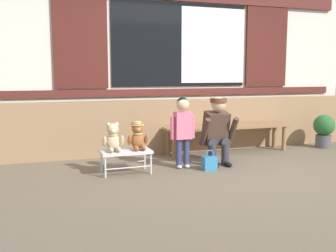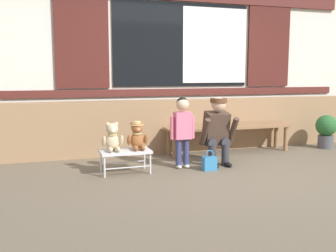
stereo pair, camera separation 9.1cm
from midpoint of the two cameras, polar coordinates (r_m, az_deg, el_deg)
The scene contains 11 objects.
ground_plane at distance 5.21m, azimuth 9.43°, elevation -6.49°, with size 60.00×60.00×0.00m, color brown.
brick_low_wall at distance 6.40m, azimuth 3.70°, elevation 0.15°, with size 6.55×0.25×0.85m, color #997551.
shop_facade at distance 6.86m, azimuth 2.23°, elevation 12.75°, with size 6.68×0.26×3.74m.
wooden_bench_long at distance 6.30m, azimuth 9.37°, elevation -0.55°, with size 2.10×0.40×0.44m.
small_display_bench at distance 4.99m, azimuth -5.80°, elevation -3.91°, with size 0.64×0.36×0.30m.
teddy_bear_plain at distance 4.92m, azimuth -7.65°, elevation -1.76°, with size 0.28×0.26×0.36m.
teddy_bear_with_hat at distance 4.99m, azimuth -4.03°, elevation -1.48°, with size 0.28×0.27×0.36m.
child_standing at distance 5.18m, azimuth 2.64°, elevation 0.21°, with size 0.35×0.18×0.96m.
adult_crouching at distance 5.43m, azimuth 7.75°, elevation -0.68°, with size 0.50×0.49×0.95m.
handbag_on_ground at distance 5.17m, azimuth 6.61°, elevation -5.45°, with size 0.18×0.11×0.27m.
potted_plant at distance 7.15m, azimuth 22.59°, elevation -0.47°, with size 0.36×0.36×0.57m.
Camera 2 is at (-2.28, -4.50, 1.27)m, focal length 41.43 mm.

